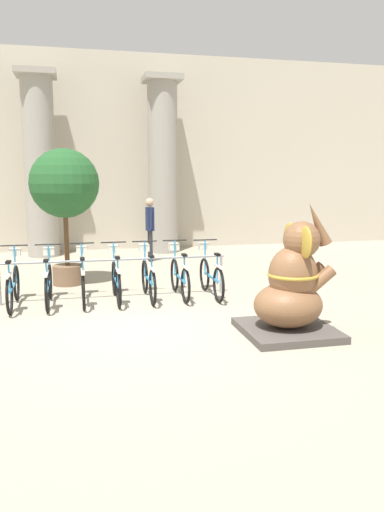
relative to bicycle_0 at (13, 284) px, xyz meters
The scene contains 15 objects.
ground_plane 2.69m from the bicycle_0, 43.03° to the right, with size 60.00×60.00×0.00m, color #9E937F.
building_facade 7.52m from the bicycle_0, 74.03° to the left, with size 20.00×0.20×6.00m.
column_left 6.20m from the bicycle_0, 88.16° to the left, with size 1.10×1.10×5.16m.
column_right 7.22m from the bicycle_0, 57.41° to the left, with size 1.10×1.10×5.16m.
bike_rack 1.82m from the bicycle_0, ahead, with size 4.21×0.05×0.77m.
bicycle_0 is the anchor object (origin of this frame).
bicycle_1 0.60m from the bicycle_0, ahead, with size 0.48×1.69×1.05m.
bicycle_2 1.21m from the bicycle_0, ahead, with size 0.48×1.69×1.05m.
bicycle_3 1.81m from the bicycle_0, ahead, with size 0.48×1.69×1.05m.
bicycle_4 2.41m from the bicycle_0, ahead, with size 0.48×1.69×1.05m.
bicycle_5 3.01m from the bicycle_0, ahead, with size 0.48×1.69×1.05m.
bicycle_6 3.61m from the bicycle_0, ahead, with size 0.48×1.69×1.05m.
elephant_statue 4.87m from the bicycle_0, 31.65° to the right, with size 1.31×1.31×1.95m.
person_pedestrian 5.24m from the bicycle_0, 53.97° to the left, with size 0.23×0.47×1.71m.
potted_tree 2.51m from the bicycle_0, 61.28° to the left, with size 1.43×1.43×2.86m.
Camera 1 is at (-0.82, -7.29, 2.29)m, focal length 35.00 mm.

